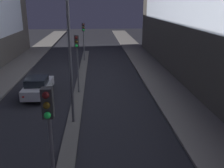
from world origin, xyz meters
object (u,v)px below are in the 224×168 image
object	(u,v)px
street_lamp	(69,30)
car_left_lane	(38,87)
traffic_light_far	(83,33)
traffic_light_mid	(77,51)
traffic_light_near	(49,126)

from	to	relation	value
street_lamp	car_left_lane	size ratio (longest dim) A/B	2.00
traffic_light_far	traffic_light_mid	bearing A→B (deg)	-90.00
traffic_light_near	traffic_light_mid	xyz separation A→B (m)	(0.00, 11.78, 0.00)
traffic_light_mid	traffic_light_far	distance (m)	11.10
traffic_light_mid	traffic_light_far	bearing A→B (deg)	90.00
traffic_light_near	car_left_lane	distance (m)	12.05
traffic_light_near	street_lamp	distance (m)	7.03
traffic_light_mid	car_left_lane	size ratio (longest dim) A/B	1.09
traffic_light_mid	traffic_light_far	size ratio (longest dim) A/B	1.00
traffic_light_mid	street_lamp	xyz separation A→B (m)	(0.00, -5.06, 2.07)
traffic_light_near	street_lamp	bearing A→B (deg)	90.00
street_lamp	car_left_lane	distance (m)	7.22
traffic_light_near	car_left_lane	xyz separation A→B (m)	(-2.98, 11.39, -2.57)
traffic_light_mid	street_lamp	world-z (taller)	street_lamp
traffic_light_near	car_left_lane	world-z (taller)	traffic_light_near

